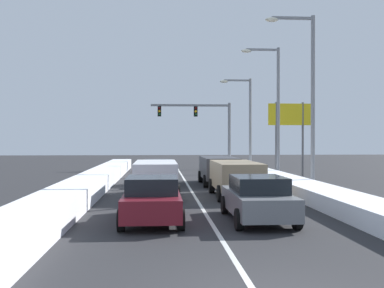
{
  "coord_description": "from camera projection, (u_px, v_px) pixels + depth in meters",
  "views": [
    {
      "loc": [
        -1.69,
        -7.76,
        2.73
      ],
      "look_at": [
        0.77,
        27.38,
        2.39
      ],
      "focal_mm": 43.49,
      "sensor_mm": 36.0,
      "label": 1
    }
  ],
  "objects": [
    {
      "name": "street_lamp_right_far",
      "position": [
        246.0,
        116.0,
        38.55
      ],
      "size": [
        2.66,
        0.36,
        7.79
      ],
      "color": "gray",
      "rests_on": "ground"
    },
    {
      "name": "suv_tan_right_lane_second",
      "position": [
        236.0,
        176.0,
        22.04
      ],
      "size": [
        2.16,
        4.9,
        1.67
      ],
      "color": "#937F60",
      "rests_on": "ground"
    },
    {
      "name": "snow_bank_right_shoulder",
      "position": [
        284.0,
        182.0,
        26.09
      ],
      "size": [
        1.88,
        39.35,
        0.66
      ],
      "primitive_type": "cube",
      "color": "white",
      "rests_on": "ground"
    },
    {
      "name": "ground_plane",
      "position": [
        195.0,
        197.0,
        22.16
      ],
      "size": [
        120.0,
        120.0,
        0.0
      ],
      "primitive_type": "plane",
      "color": "#28282B"
    },
    {
      "name": "street_lamp_right_mid",
      "position": [
        273.0,
        102.0,
        31.45
      ],
      "size": [
        2.66,
        0.36,
        8.96
      ],
      "color": "gray",
      "rests_on": "ground"
    },
    {
      "name": "lane_stripe_between_right_lane_and_center_lane",
      "position": [
        190.0,
        189.0,
        25.72
      ],
      "size": [
        0.14,
        39.35,
        0.01
      ],
      "primitive_type": "cube",
      "color": "silver",
      "rests_on": "ground"
    },
    {
      "name": "roadside_sign_right",
      "position": [
        290.0,
        122.0,
        34.39
      ],
      "size": [
        3.2,
        0.16,
        5.5
      ],
      "color": "#59595B",
      "rests_on": "ground"
    },
    {
      "name": "suv_white_center_lane_second",
      "position": [
        156.0,
        175.0,
        22.15
      ],
      "size": [
        2.16,
        4.9,
        1.67
      ],
      "color": "silver",
      "rests_on": "ground"
    },
    {
      "name": "sedan_gray_right_lane_nearest",
      "position": [
        258.0,
        198.0,
        15.51
      ],
      "size": [
        2.0,
        4.5,
        1.51
      ],
      "color": "slate",
      "rests_on": "ground"
    },
    {
      "name": "sedan_black_center_lane_third",
      "position": [
        159.0,
        172.0,
        28.3
      ],
      "size": [
        2.0,
        4.5,
        1.51
      ],
      "color": "black",
      "rests_on": "ground"
    },
    {
      "name": "suv_charcoal_right_lane_third",
      "position": [
        219.0,
        168.0,
        28.02
      ],
      "size": [
        2.16,
        4.9,
        1.67
      ],
      "color": "#38383D",
      "rests_on": "ground"
    },
    {
      "name": "street_lamp_right_near",
      "position": [
        307.0,
        88.0,
        24.31
      ],
      "size": [
        2.66,
        0.36,
        9.22
      ],
      "color": "gray",
      "rests_on": "ground"
    },
    {
      "name": "sedan_maroon_center_lane_nearest",
      "position": [
        152.0,
        199.0,
        15.33
      ],
      "size": [
        2.0,
        4.5,
        1.51
      ],
      "color": "maroon",
      "rests_on": "ground"
    },
    {
      "name": "snow_bank_left_shoulder",
      "position": [
        93.0,
        182.0,
        25.35
      ],
      "size": [
        1.73,
        39.35,
        0.84
      ],
      "primitive_type": "cube",
      "color": "white",
      "rests_on": "ground"
    },
    {
      "name": "traffic_light_gantry",
      "position": [
        205.0,
        121.0,
        43.69
      ],
      "size": [
        7.54,
        0.47,
        6.2
      ],
      "color": "slate",
      "rests_on": "ground"
    }
  ]
}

